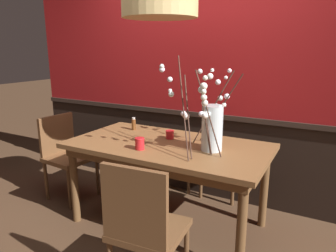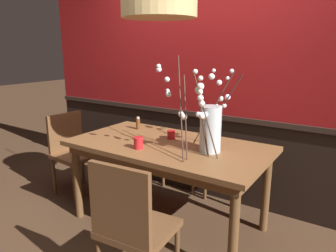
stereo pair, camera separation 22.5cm
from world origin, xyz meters
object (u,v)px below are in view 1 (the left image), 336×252
at_px(vase_with_blossoms, 210,124).
at_px(candle_holder_nearer_edge, 170,134).
at_px(chair_far_side_left, 183,139).
at_px(condiment_bottle, 134,124).
at_px(chair_far_side_right, 226,149).
at_px(pendant_lamp, 160,1).
at_px(candle_holder_nearer_center, 140,144).
at_px(chair_near_side_right, 144,225).
at_px(dining_table, 168,153).
at_px(chair_head_west_end, 66,152).

relative_size(vase_with_blossoms, candle_holder_nearer_edge, 9.49).
height_order(chair_far_side_left, condiment_bottle, chair_far_side_left).
height_order(chair_far_side_right, pendant_lamp, pendant_lamp).
bearing_deg(condiment_bottle, chair_far_side_right, 38.78).
distance_m(candle_holder_nearer_center, condiment_bottle, 0.64).
bearing_deg(pendant_lamp, chair_near_side_right, -67.51).
bearing_deg(dining_table, chair_near_side_right, -71.06).
relative_size(chair_near_side_right, pendant_lamp, 1.19).
height_order(dining_table, chair_head_west_end, chair_head_west_end).
relative_size(candle_holder_nearer_edge, condiment_bottle, 0.61).
xyz_separation_m(chair_head_west_end, pendant_lamp, (1.21, -0.06, 1.43)).
bearing_deg(chair_head_west_end, chair_far_side_left, 43.99).
xyz_separation_m(chair_far_side_right, condiment_bottle, (-0.78, -0.63, 0.33)).
height_order(candle_holder_nearer_center, condiment_bottle, condiment_bottle).
height_order(chair_near_side_right, chair_far_side_left, chair_far_side_left).
bearing_deg(pendant_lamp, condiment_bottle, 146.57).
height_order(dining_table, condiment_bottle, condiment_bottle).
bearing_deg(dining_table, chair_far_side_left, 107.59).
height_order(chair_far_side_left, candle_holder_nearer_edge, chair_far_side_left).
bearing_deg(chair_head_west_end, pendant_lamp, -2.89).
relative_size(dining_table, vase_with_blossoms, 2.30).
relative_size(chair_near_side_right, candle_holder_nearer_center, 9.59).
relative_size(chair_head_west_end, chair_near_side_right, 0.94).
bearing_deg(vase_with_blossoms, pendant_lamp, -167.67).
bearing_deg(chair_near_side_right, condiment_bottle, 126.66).
distance_m(chair_far_side_right, vase_with_blossoms, 1.00).
relative_size(chair_head_west_end, candle_holder_nearer_center, 9.02).
xyz_separation_m(vase_with_blossoms, condiment_bottle, (-0.92, 0.24, -0.16)).
xyz_separation_m(dining_table, candle_holder_nearer_center, (-0.13, -0.25, 0.13)).
relative_size(chair_head_west_end, candle_holder_nearer_edge, 11.21).
distance_m(chair_near_side_right, condiment_bottle, 1.42).
height_order(candle_holder_nearer_center, candle_holder_nearer_edge, candle_holder_nearer_center).
bearing_deg(condiment_bottle, pendant_lamp, -33.43).
relative_size(chair_near_side_right, candle_holder_nearer_edge, 11.91).
xyz_separation_m(chair_far_side_right, chair_far_side_left, (-0.53, 0.02, 0.03)).
xyz_separation_m(chair_near_side_right, pendant_lamp, (-0.32, 0.78, 1.41)).
bearing_deg(candle_holder_nearer_center, chair_far_side_left, 97.69).
height_order(chair_near_side_right, vase_with_blossoms, vase_with_blossoms).
xyz_separation_m(chair_near_side_right, condiment_bottle, (-0.83, 1.11, 0.31)).
xyz_separation_m(dining_table, chair_head_west_end, (-1.24, -0.02, -0.18)).
distance_m(chair_far_side_right, candle_holder_nearer_center, 1.23).
relative_size(candle_holder_nearer_edge, pendant_lamp, 0.10).
distance_m(vase_with_blossoms, candle_holder_nearer_edge, 0.49).
bearing_deg(candle_holder_nearer_center, condiment_bottle, 128.82).
height_order(chair_head_west_end, candle_holder_nearer_center, chair_head_west_end).
relative_size(chair_head_west_end, condiment_bottle, 6.89).
relative_size(chair_far_side_left, candle_holder_nearer_center, 9.87).
xyz_separation_m(chair_head_west_end, candle_holder_nearer_edge, (1.18, 0.16, 0.31)).
xyz_separation_m(dining_table, chair_far_side_left, (-0.28, 0.90, -0.15)).
bearing_deg(candle_holder_nearer_edge, pendant_lamp, -82.23).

